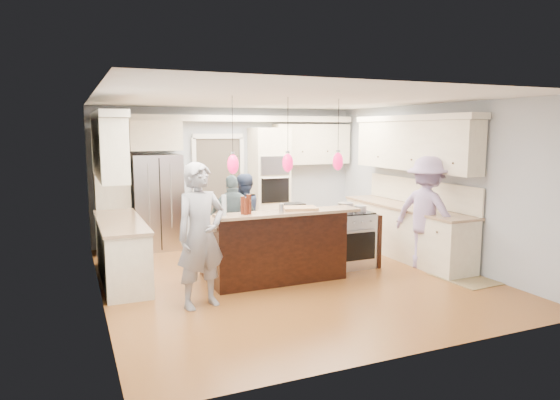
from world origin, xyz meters
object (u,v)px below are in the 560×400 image
(kitchen_island, at_px, (272,246))
(person_far_left, at_px, (243,215))
(island_range, at_px, (349,239))
(refrigerator, at_px, (157,202))
(person_bar_end, at_px, (201,236))

(kitchen_island, distance_m, person_far_left, 1.42)
(island_range, bearing_deg, refrigerator, 137.41)
(kitchen_island, relative_size, island_range, 2.28)
(kitchen_island, distance_m, island_range, 1.41)
(island_range, height_order, person_far_left, person_far_left)
(island_range, xyz_separation_m, person_bar_end, (-2.74, -0.93, 0.47))
(island_range, distance_m, person_bar_end, 2.93)
(person_bar_end, bearing_deg, island_range, 3.56)
(person_bar_end, bearing_deg, kitchen_island, 17.56)
(kitchen_island, xyz_separation_m, person_bar_end, (-1.33, -0.86, 0.44))
(refrigerator, distance_m, person_bar_end, 3.42)
(refrigerator, relative_size, kitchen_island, 0.86)
(kitchen_island, relative_size, person_bar_end, 1.13)
(person_bar_end, xyz_separation_m, person_far_left, (1.34, 2.26, -0.18))
(kitchen_island, relative_size, person_far_left, 1.41)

